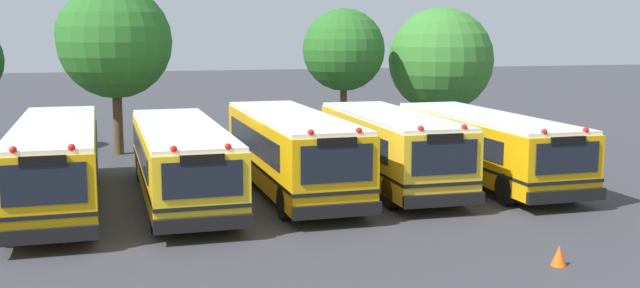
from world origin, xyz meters
The scene contains 10 objects.
ground_plane centered at (0.00, 0.00, 0.00)m, with size 160.00×160.00×0.00m, color #38383D.
school_bus_0 centered at (-7.28, 0.11, 1.40)m, with size 2.62×11.33×2.66m.
school_bus_1 centered at (-3.54, -0.04, 1.33)m, with size 2.68×10.79×2.51m.
school_bus_2 centered at (0.07, 0.09, 1.44)m, with size 2.69×10.15×2.74m.
school_bus_3 centered at (3.53, 0.05, 1.40)m, with size 2.60×9.24×2.67m.
school_bus_4 centered at (7.11, 0.09, 1.33)m, with size 2.68×10.24×2.52m.
tree_1 centered at (-5.57, 9.77, 4.95)m, with size 4.88×4.84×7.29m.
tree_2 centered at (4.87, 9.61, 4.46)m, with size 3.81×3.81×6.37m.
tree_3 centered at (9.80, 10.14, 3.93)m, with size 5.10×5.10×6.47m.
traffic_cone centered at (4.15, -9.24, 0.24)m, with size 0.36×0.36×0.48m, color #EA5914.
Camera 1 is at (-5.52, -23.74, 5.30)m, focal length 42.15 mm.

